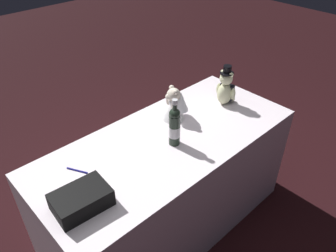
{
  "coord_description": "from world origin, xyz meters",
  "views": [
    {
      "loc": [
        1.11,
        1.18,
        2.05
      ],
      "look_at": [
        0.0,
        0.0,
        0.89
      ],
      "focal_mm": 35.39,
      "sensor_mm": 36.0,
      "label": 1
    }
  ],
  "objects_px": {
    "signing_pen": "(78,171)",
    "gift_case_black": "(81,200)",
    "teddy_bear_bride": "(175,104)",
    "teddy_bear_groom": "(226,89)",
    "champagne_bottle": "(175,126)"
  },
  "relations": [
    {
      "from": "teddy_bear_bride",
      "to": "signing_pen",
      "type": "distance_m",
      "value": 0.76
    },
    {
      "from": "teddy_bear_groom",
      "to": "champagne_bottle",
      "type": "height_order",
      "value": "champagne_bottle"
    },
    {
      "from": "champagne_bottle",
      "to": "signing_pen",
      "type": "bearing_deg",
      "value": -18.23
    },
    {
      "from": "teddy_bear_bride",
      "to": "champagne_bottle",
      "type": "distance_m",
      "value": 0.28
    },
    {
      "from": "champagne_bottle",
      "to": "signing_pen",
      "type": "relative_size",
      "value": 2.52
    },
    {
      "from": "champagne_bottle",
      "to": "gift_case_black",
      "type": "xyz_separation_m",
      "value": [
        0.67,
        0.05,
        -0.08
      ]
    },
    {
      "from": "teddy_bear_groom",
      "to": "signing_pen",
      "type": "relative_size",
      "value": 2.42
    },
    {
      "from": "teddy_bear_groom",
      "to": "champagne_bottle",
      "type": "relative_size",
      "value": 0.96
    },
    {
      "from": "teddy_bear_groom",
      "to": "signing_pen",
      "type": "xyz_separation_m",
      "value": [
        1.15,
        -0.09,
        -0.11
      ]
    },
    {
      "from": "teddy_bear_bride",
      "to": "champagne_bottle",
      "type": "height_order",
      "value": "champagne_bottle"
    },
    {
      "from": "gift_case_black",
      "to": "teddy_bear_bride",
      "type": "bearing_deg",
      "value": -164.11
    },
    {
      "from": "champagne_bottle",
      "to": "gift_case_black",
      "type": "height_order",
      "value": "champagne_bottle"
    },
    {
      "from": "champagne_bottle",
      "to": "teddy_bear_bride",
      "type": "bearing_deg",
      "value": -134.81
    },
    {
      "from": "signing_pen",
      "to": "gift_case_black",
      "type": "bearing_deg",
      "value": 64.25
    },
    {
      "from": "teddy_bear_groom",
      "to": "gift_case_black",
      "type": "xyz_separation_m",
      "value": [
        1.26,
        0.14,
        -0.07
      ]
    }
  ]
}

